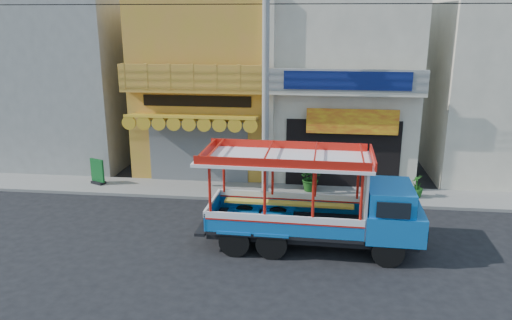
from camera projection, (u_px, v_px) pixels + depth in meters
The scene contains 12 objects.
ground at pixel (285, 236), 16.20m from camera, with size 90.00×90.00×0.00m, color black.
sidewalk at pixel (292, 193), 20.00m from camera, with size 30.00×2.00×0.12m, color slate.
shophouse_left at pixel (211, 79), 23.12m from camera, with size 6.00×7.50×8.24m.
shophouse_right at pixel (342, 81), 22.44m from camera, with size 6.00×6.75×8.24m.
party_pilaster at pixel (269, 92), 19.84m from camera, with size 0.35×0.30×8.00m, color beige.
filler_building_left at pixel (69, 83), 24.03m from camera, with size 6.00×6.00×7.60m, color gray.
filler_building_right at pixel (504, 90), 21.77m from camera, with size 6.00×6.00×7.60m, color beige.
utility_pole at pixel (270, 69), 18.06m from camera, with size 28.00×0.26×9.00m.
songthaew_truck at pixel (327, 203), 14.94m from camera, with size 6.71×2.42×3.10m.
green_sign at pixel (98, 173), 20.84m from camera, with size 0.67×0.53×1.07m.
potted_plant_a at pixel (311, 177), 20.00m from camera, with size 0.98×0.85×1.09m, color #1A4D16.
potted_plant_c at pixel (417, 186), 19.27m from camera, with size 0.50×0.50×0.90m, color #1A4D16.
Camera 1 is at (0.80, -14.89, 6.85)m, focal length 35.00 mm.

